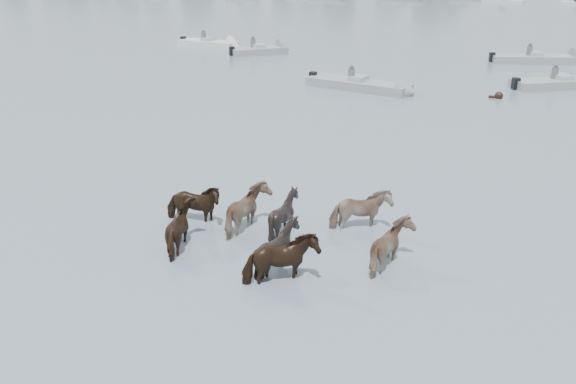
# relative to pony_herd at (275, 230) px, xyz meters

# --- Properties ---
(ground) EXTENTS (400.00, 400.00, 0.00)m
(ground) POSITION_rel_pony_herd_xyz_m (-1.06, 0.02, -0.44)
(ground) COLOR #4E6070
(ground) RESTS_ON ground
(pony_herd) EXTENTS (7.31, 4.99, 1.48)m
(pony_herd) POSITION_rel_pony_herd_xyz_m (0.00, 0.00, 0.00)
(pony_herd) COLOR black
(pony_herd) RESTS_ON ground
(swimming_pony) EXTENTS (0.72, 0.44, 0.44)m
(swimming_pony) POSITION_rel_pony_herd_xyz_m (5.78, 19.19, -0.34)
(swimming_pony) COLOR black
(swimming_pony) RESTS_ON ground
(motorboat_a) EXTENTS (4.48, 4.03, 1.92)m
(motorboat_a) POSITION_rel_pony_herd_xyz_m (-10.18, 29.24, -0.21)
(motorboat_a) COLOR gray
(motorboat_a) RESTS_ON ground
(motorboat_b) EXTENTS (6.44, 3.29, 1.92)m
(motorboat_b) POSITION_rel_pony_herd_xyz_m (-0.73, 19.00, -0.22)
(motorboat_b) COLOR gray
(motorboat_b) RESTS_ON ground
(motorboat_c) EXTENTS (6.39, 3.04, 1.92)m
(motorboat_c) POSITION_rel_pony_herd_xyz_m (9.10, 31.18, -0.22)
(motorboat_c) COLOR gray
(motorboat_c) RESTS_ON ground
(motorboat_d) EXTENTS (6.01, 4.21, 1.92)m
(motorboat_d) POSITION_rel_pony_herd_xyz_m (9.86, 23.29, -0.22)
(motorboat_d) COLOR gray
(motorboat_d) RESTS_ON ground
(motorboat_f) EXTENTS (5.55, 2.49, 1.92)m
(motorboat_f) POSITION_rel_pony_herd_xyz_m (-14.92, 30.90, -0.22)
(motorboat_f) COLOR silver
(motorboat_f) RESTS_ON ground
(distant_flotilla) EXTENTS (102.52, 22.07, 0.93)m
(distant_flotilla) POSITION_rel_pony_herd_xyz_m (-1.55, 80.19, -0.19)
(distant_flotilla) COLOR silver
(distant_flotilla) RESTS_ON ground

